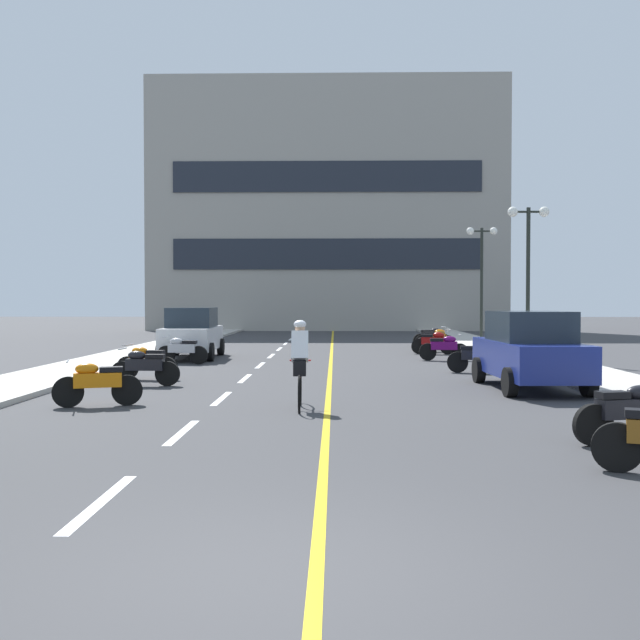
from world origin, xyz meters
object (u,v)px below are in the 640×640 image
Objects in this scene: parked_car_near at (530,350)px; motorcycle_6 at (182,350)px; motorcycle_1 at (629,412)px; motorcycle_2 at (97,382)px; cyclist_rider at (300,362)px; motorcycle_3 at (145,366)px; motorcycle_9 at (436,340)px; motorcycle_11 at (432,337)px; motorcycle_7 at (444,347)px; motorcycle_10 at (435,338)px; motorcycle_8 at (434,342)px; motorcycle_4 at (146,361)px; street_lamp_far at (482,259)px; parked_car_mid at (192,333)px; street_lamp_mid at (528,247)px; motorcycle_5 at (478,356)px.

parked_car_near is 2.51× the size of motorcycle_6.
motorcycle_2 is (-8.84, 3.61, 0.00)m from motorcycle_1.
motorcycle_3 is at bearing 136.94° from cyclist_rider.
motorcycle_9 is 2.96m from motorcycle_11.
motorcycle_11 is at bearing 85.75° from motorcycle_7.
motorcycle_11 is at bearing 88.33° from motorcycle_10.
motorcycle_8 is at bearing 93.64° from parked_car_near.
motorcycle_1 is 0.95× the size of cyclist_rider.
parked_car_near is 11.29m from motorcycle_8.
motorcycle_4 is at bearing 102.75° from motorcycle_3.
motorcycle_7 is (-3.19, -9.67, -3.59)m from street_lamp_far.
motorcycle_2 is at bearing 177.03° from cyclist_rider.
motorcycle_10 is at bearing 85.15° from motorcycle_7.
cyclist_rider is (-7.62, -21.07, -3.17)m from street_lamp_far.
motorcycle_1 is at bearing -88.29° from motorcycle_7.
parked_car_mid is 9.22m from motorcycle_8.
street_lamp_mid is at bearing 75.66° from parked_car_near.
parked_car_mid is at bearing 91.57° from motorcycle_4.
parked_car_near reaches higher than motorcycle_6.
street_lamp_far is at bearing 78.38° from motorcycle_5.
motorcycle_9 is at bearing 89.93° from motorcycle_5.
motorcycle_9 is (-0.45, 12.71, -0.44)m from parked_car_near.
motorcycle_1 and motorcycle_3 have the same top height.
motorcycle_4 is 12.79m from motorcycle_8.
motorcycle_3 is 17.63m from motorcycle_11.
motorcycle_2 is at bearing -86.39° from motorcycle_4.
motorcycle_5 is (8.71, 6.87, 0.00)m from motorcycle_2.
street_lamp_far is 18.28m from parked_car_near.
street_lamp_mid reaches higher than motorcycle_7.
cyclist_rider is (4.31, -9.83, 0.41)m from motorcycle_6.
motorcycle_8 is at bearing 27.85° from motorcycle_6.
parked_car_near reaches higher than motorcycle_1.
motorcycle_2 is at bearing -119.04° from street_lamp_far.
motorcycle_1 is 5.96m from cyclist_rider.
street_lamp_far reaches higher than motorcycle_4.
motorcycle_1 and motorcycle_11 have the same top height.
motorcycle_9 is at bearing 85.92° from motorcycle_7.
cyclist_rider is (-4.99, -18.88, 0.41)m from motorcycle_11.
motorcycle_8 and motorcycle_9 have the same top height.
motorcycle_7 is at bearing 10.21° from motorcycle_6.
motorcycle_9 is at bearing 61.00° from motorcycle_2.
motorcycle_11 is at bearing 59.57° from motorcycle_3.
motorcycle_9 is (9.07, 6.10, 0.00)m from motorcycle_6.
motorcycle_6 is 8.89m from motorcycle_7.
motorcycle_11 is at bearing 88.81° from motorcycle_5.
motorcycle_11 is (-2.63, -2.19, -3.59)m from street_lamp_far.
street_lamp_far is at bearing 60.85° from motorcycle_9.
motorcycle_1 is 0.99× the size of motorcycle_7.
motorcycle_8 is at bearing 13.46° from parked_car_mid.
motorcycle_10 is at bearing 91.02° from parked_car_near.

